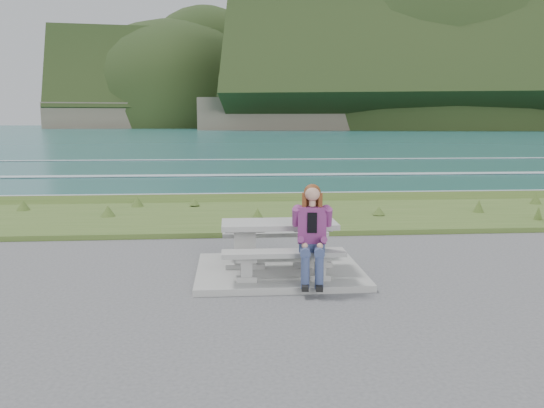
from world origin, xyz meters
The scene contains 9 objects.
concrete_slab centered at (0.00, 0.00, 0.05)m, with size 2.60×2.10×0.10m, color #9A9A95.
picnic_table centered at (0.00, 0.00, 0.68)m, with size 1.80×0.75×0.75m.
bench_landward centered at (0.00, -0.70, 0.45)m, with size 1.80×0.35×0.45m.
bench_seaward centered at (0.00, 0.70, 0.45)m, with size 1.80×0.35×0.45m.
grass_verge centered at (0.00, 5.00, 0.00)m, with size 160.00×4.50×0.22m, color #3B5A21.
shore_drop centered at (0.00, 7.90, 0.00)m, with size 160.00×0.80×2.20m, color brown.
ocean centered at (0.00, 25.09, -1.74)m, with size 1600.00×1600.00×0.09m.
headland_range centered at (190.18, 398.15, 9.96)m, with size 729.83×363.95×229.88m.
seated_woman centered at (0.39, -0.83, 0.62)m, with size 0.48×0.75×1.42m.
Camera 1 is at (-0.77, -8.15, 2.39)m, focal length 35.00 mm.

